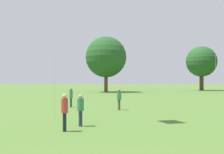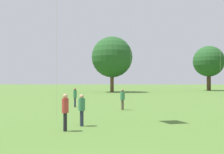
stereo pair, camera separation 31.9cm
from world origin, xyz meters
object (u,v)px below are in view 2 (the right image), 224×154
person_standing_4 (75,95)px  person_standing_6 (82,107)px  person_standing_3 (123,98)px  distant_tree_1 (209,61)px  distant_tree_2 (112,57)px  person_standing_5 (65,108)px

person_standing_4 → person_standing_6: bearing=-7.7°
person_standing_6 → person_standing_4: bearing=-97.5°
person_standing_3 → person_standing_4: bearing=-6.3°
person_standing_3 → person_standing_4: (-3.91, 1.98, 0.04)m
person_standing_3 → distant_tree_1: size_ratio=0.16×
person_standing_3 → person_standing_6: bearing=93.8°
person_standing_3 → distant_tree_2: distant_tree_2 is taller
person_standing_5 → distant_tree_1: size_ratio=0.16×
person_standing_5 → distant_tree_2: (1.15, 39.12, 5.78)m
distant_tree_1 → person_standing_3: bearing=-117.0°
person_standing_5 → distant_tree_1: bearing=-75.5°
person_standing_3 → person_standing_5: 8.73m
person_standing_3 → distant_tree_1: distant_tree_1 is taller
distant_tree_2 → person_standing_3: bearing=-87.2°
person_standing_4 → distant_tree_1: (23.78, 37.02, 5.52)m
person_standing_6 → distant_tree_1: distant_tree_1 is taller
person_standing_5 → distant_tree_1: distant_tree_1 is taller
person_standing_4 → person_standing_6: (1.81, -9.01, -0.06)m
person_standing_4 → distant_tree_2: size_ratio=0.15×
person_standing_3 → person_standing_4: 4.38m
person_standing_3 → person_standing_4: size_ratio=0.98×
person_standing_4 → person_standing_5: size_ratio=0.98×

